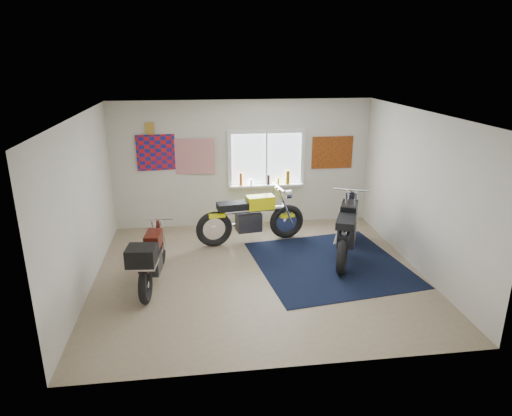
{
  "coord_description": "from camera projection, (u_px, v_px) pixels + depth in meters",
  "views": [
    {
      "loc": [
        -0.97,
        -6.99,
        3.55
      ],
      "look_at": [
        0.0,
        0.4,
        1.05
      ],
      "focal_mm": 32.0,
      "sensor_mm": 36.0,
      "label": 1
    }
  ],
  "objects": [
    {
      "name": "triumph_poster",
      "position": [
        332.0,
        152.0,
        9.9
      ],
      "size": [
        0.9,
        0.03,
        0.7
      ],
      "primitive_type": "cube",
      "color": "#A54C14",
      "rests_on": "room_shell"
    },
    {
      "name": "navy_rug",
      "position": [
        329.0,
        264.0,
        8.17
      ],
      "size": [
        2.83,
        2.92,
        0.01
      ],
      "primitive_type": "cube",
      "rotation": [
        0.0,
        0.0,
        0.14
      ],
      "color": "black",
      "rests_on": "ground"
    },
    {
      "name": "maroon_tourer",
      "position": [
        151.0,
        259.0,
        7.22
      ],
      "size": [
        0.63,
        1.88,
        0.95
      ],
      "rotation": [
        0.0,
        0.0,
        1.47
      ],
      "color": "black",
      "rests_on": "ground"
    },
    {
      "name": "oil_bottles",
      "position": [
        269.0,
        179.0,
        9.82
      ],
      "size": [
        1.1,
        0.09,
        0.3
      ],
      "color": "#984E16",
      "rests_on": "window_assembly"
    },
    {
      "name": "window_assembly",
      "position": [
        266.0,
        163.0,
        9.77
      ],
      "size": [
        1.66,
        0.17,
        1.26
      ],
      "color": "white",
      "rests_on": "room_shell"
    },
    {
      "name": "yellow_triumph",
      "position": [
        251.0,
        219.0,
        9.0
      ],
      "size": [
        2.21,
        0.67,
        1.12
      ],
      "rotation": [
        0.0,
        0.0,
        0.16
      ],
      "color": "black",
      "rests_on": "ground"
    },
    {
      "name": "black_chrome_bike",
      "position": [
        347.0,
        231.0,
        8.35
      ],
      "size": [
        1.06,
        2.1,
        1.15
      ],
      "rotation": [
        0.0,
        0.0,
        1.16
      ],
      "color": "black",
      "rests_on": "navy_rug"
    },
    {
      "name": "room_shell",
      "position": [
        259.0,
        181.0,
        7.3
      ],
      "size": [
        5.5,
        5.5,
        5.5
      ],
      "color": "white",
      "rests_on": "ground"
    },
    {
      "name": "ground",
      "position": [
        259.0,
        273.0,
        7.82
      ],
      "size": [
        5.5,
        5.5,
        0.0
      ],
      "primitive_type": "plane",
      "color": "#9E896B",
      "rests_on": "ground"
    },
    {
      "name": "flag_display",
      "position": [
        150.0,
        128.0,
        9.23
      ],
      "size": [
        1.6,
        0.1,
        1.17
      ],
      "color": "red",
      "rests_on": "room_shell"
    }
  ]
}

